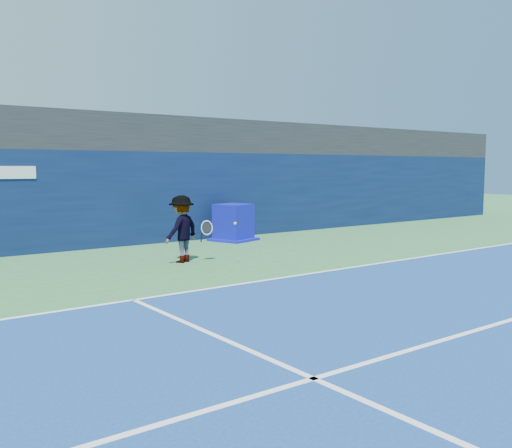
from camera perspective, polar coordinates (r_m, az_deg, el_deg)
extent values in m
plane|color=#32703D|center=(11.90, 17.21, -6.66)|extent=(80.00, 80.00, 0.00)
cube|color=white|center=(13.84, 7.11, -4.69)|extent=(24.00, 0.10, 0.01)
cube|color=black|center=(20.63, -9.51, 8.69)|extent=(36.00, 3.00, 1.20)
cube|color=#0B193E|center=(19.74, -8.08, 2.76)|extent=(36.00, 1.00, 3.00)
cube|color=#0B0CA2|center=(19.41, -2.28, 0.17)|extent=(1.30, 1.30, 1.25)
cube|color=#0F0DB8|center=(19.48, -2.27, -1.54)|extent=(1.63, 1.63, 0.08)
imported|color=white|center=(15.08, -7.44, -0.50)|extent=(1.30, 1.03, 1.76)
cylinder|color=black|center=(15.11, -5.48, -1.34)|extent=(0.08, 0.16, 0.28)
torus|color=white|center=(15.12, -4.94, -0.38)|extent=(0.32, 0.18, 0.32)
cylinder|color=black|center=(15.12, -4.94, -0.38)|extent=(0.27, 0.14, 0.27)
sphere|color=#B9DB18|center=(14.50, -2.10, 0.07)|extent=(0.07, 0.07, 0.07)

